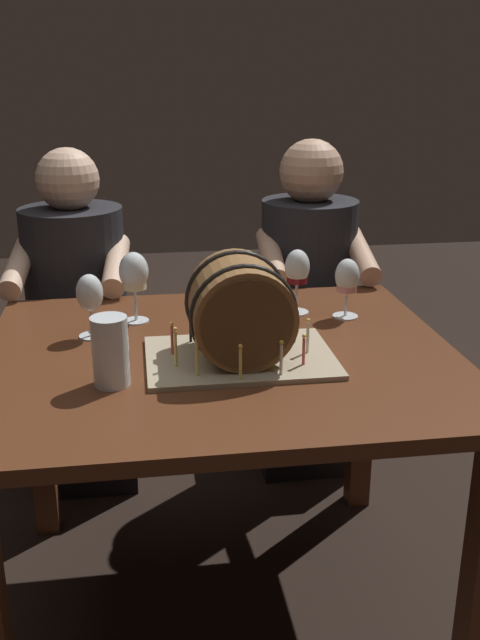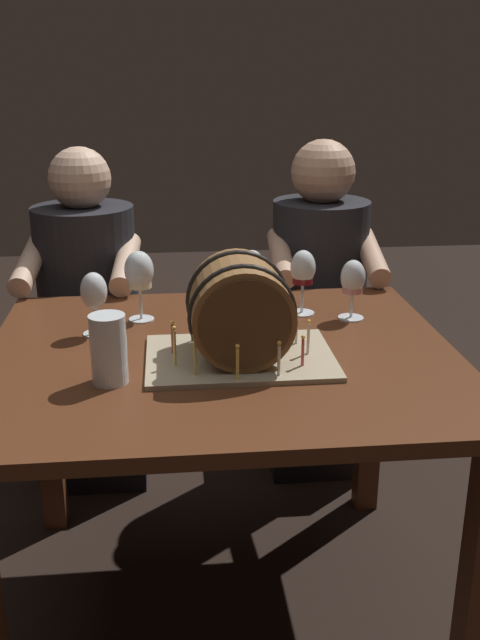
{
  "view_description": "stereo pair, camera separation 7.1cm",
  "coord_description": "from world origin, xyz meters",
  "px_view_note": "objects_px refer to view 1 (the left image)",
  "views": [
    {
      "loc": [
        -0.19,
        -1.61,
        1.41
      ],
      "look_at": [
        0.04,
        -0.06,
        0.85
      ],
      "focal_mm": 40.43,
      "sensor_mm": 36.0,
      "label": 1
    },
    {
      "loc": [
        -0.12,
        -1.62,
        1.41
      ],
      "look_at": [
        0.04,
        -0.06,
        0.85
      ],
      "focal_mm": 40.43,
      "sensor_mm": 36.0,
      "label": 2
    }
  ],
  "objects_px": {
    "barrel_cake": "(240,314)",
    "person_seated_left": "(80,336)",
    "dining_table": "(221,396)",
    "wine_glass_rose": "(347,279)",
    "wine_glass_red": "(297,270)",
    "wine_glass_empty": "(90,295)",
    "person_seated_right": "(307,323)",
    "wine_glass_amber": "(246,270)",
    "beer_pint": "(111,355)",
    "wine_glass_white": "(134,275)"
  },
  "relations": [
    {
      "from": "wine_glass_rose",
      "to": "wine_glass_empty",
      "type": "distance_m",
      "value": 0.69
    },
    {
      "from": "wine_glass_white",
      "to": "wine_glass_empty",
      "type": "height_order",
      "value": "wine_glass_white"
    },
    {
      "from": "wine_glass_rose",
      "to": "wine_glass_red",
      "type": "height_order",
      "value": "wine_glass_red"
    },
    {
      "from": "wine_glass_rose",
      "to": "wine_glass_empty",
      "type": "xyz_separation_m",
      "value": [
        -0.69,
        -0.05,
        0.0
      ]
    },
    {
      "from": "wine_glass_empty",
      "to": "person_seated_right",
      "type": "bearing_deg",
      "value": 39.45
    },
    {
      "from": "wine_glass_white",
      "to": "beer_pint",
      "type": "relative_size",
      "value": 1.24
    },
    {
      "from": "barrel_cake",
      "to": "person_seated_left",
      "type": "distance_m",
      "value": 0.96
    },
    {
      "from": "wine_glass_amber",
      "to": "wine_glass_red",
      "type": "height_order",
      "value": "wine_glass_red"
    },
    {
      "from": "wine_glass_white",
      "to": "wine_glass_rose",
      "type": "distance_m",
      "value": 0.58
    },
    {
      "from": "barrel_cake",
      "to": "wine_glass_amber",
      "type": "distance_m",
      "value": 0.37
    },
    {
      "from": "dining_table",
      "to": "person_seated_right",
      "type": "bearing_deg",
      "value": 61.69
    },
    {
      "from": "beer_pint",
      "to": "person_seated_left",
      "type": "bearing_deg",
      "value": 98.89
    },
    {
      "from": "wine_glass_red",
      "to": "beer_pint",
      "type": "height_order",
      "value": "wine_glass_red"
    },
    {
      "from": "wine_glass_white",
      "to": "beer_pint",
      "type": "xyz_separation_m",
      "value": [
        -0.06,
        -0.41,
        -0.06
      ]
    },
    {
      "from": "dining_table",
      "to": "wine_glass_red",
      "type": "height_order",
      "value": "wine_glass_red"
    },
    {
      "from": "dining_table",
      "to": "wine_glass_empty",
      "type": "height_order",
      "value": "wine_glass_empty"
    },
    {
      "from": "wine_glass_white",
      "to": "wine_glass_rose",
      "type": "height_order",
      "value": "wine_glass_white"
    },
    {
      "from": "dining_table",
      "to": "wine_glass_white",
      "type": "bearing_deg",
      "value": 128.53
    },
    {
      "from": "wine_glass_white",
      "to": "wine_glass_red",
      "type": "height_order",
      "value": "wine_glass_white"
    },
    {
      "from": "dining_table",
      "to": "person_seated_right",
      "type": "height_order",
      "value": "person_seated_right"
    },
    {
      "from": "barrel_cake",
      "to": "wine_glass_rose",
      "type": "xyz_separation_m",
      "value": [
        0.33,
        0.26,
        -0.01
      ]
    },
    {
      "from": "beer_pint",
      "to": "barrel_cake",
      "type": "bearing_deg",
      "value": 18.12
    },
    {
      "from": "wine_glass_rose",
      "to": "dining_table",
      "type": "bearing_deg",
      "value": -151.07
    },
    {
      "from": "wine_glass_white",
      "to": "person_seated_left",
      "type": "xyz_separation_m",
      "value": [
        -0.2,
        0.48,
        -0.35
      ]
    },
    {
      "from": "person_seated_left",
      "to": "wine_glass_rose",
      "type": "bearing_deg",
      "value": -34.52
    },
    {
      "from": "dining_table",
      "to": "barrel_cake",
      "type": "bearing_deg",
      "value": -55.39
    },
    {
      "from": "wine_glass_amber",
      "to": "person_seated_left",
      "type": "bearing_deg",
      "value": 139.95
    },
    {
      "from": "wine_glass_red",
      "to": "wine_glass_empty",
      "type": "distance_m",
      "value": 0.57
    },
    {
      "from": "wine_glass_amber",
      "to": "wine_glass_red",
      "type": "xyz_separation_m",
      "value": [
        0.14,
        -0.05,
        0.01
      ]
    },
    {
      "from": "beer_pint",
      "to": "wine_glass_rose",
      "type": "bearing_deg",
      "value": 29.71
    },
    {
      "from": "dining_table",
      "to": "person_seated_right",
      "type": "relative_size",
      "value": 0.97
    },
    {
      "from": "dining_table",
      "to": "person_seated_left",
      "type": "height_order",
      "value": "person_seated_left"
    },
    {
      "from": "wine_glass_white",
      "to": "barrel_cake",
      "type": "bearing_deg",
      "value": -52.16
    },
    {
      "from": "barrel_cake",
      "to": "wine_glass_white",
      "type": "xyz_separation_m",
      "value": [
        -0.24,
        0.31,
        0.02
      ]
    },
    {
      "from": "wine_glass_amber",
      "to": "person_seated_right",
      "type": "bearing_deg",
      "value": 56.13
    },
    {
      "from": "wine_glass_red",
      "to": "person_seated_right",
      "type": "height_order",
      "value": "person_seated_right"
    },
    {
      "from": "dining_table",
      "to": "wine_glass_rose",
      "type": "bearing_deg",
      "value": 28.93
    },
    {
      "from": "wine_glass_empty",
      "to": "dining_table",
      "type": "bearing_deg",
      "value": -25.8
    },
    {
      "from": "person_seated_right",
      "to": "barrel_cake",
      "type": "bearing_deg",
      "value": -114.27
    },
    {
      "from": "barrel_cake",
      "to": "beer_pint",
      "type": "height_order",
      "value": "barrel_cake"
    },
    {
      "from": "wine_glass_red",
      "to": "person_seated_right",
      "type": "relative_size",
      "value": 0.15
    },
    {
      "from": "wine_glass_empty",
      "to": "person_seated_right",
      "type": "height_order",
      "value": "person_seated_right"
    },
    {
      "from": "person_seated_right",
      "to": "wine_glass_empty",
      "type": "bearing_deg",
      "value": -140.55
    },
    {
      "from": "person_seated_right",
      "to": "wine_glass_amber",
      "type": "bearing_deg",
      "value": -123.87
    },
    {
      "from": "wine_glass_empty",
      "to": "person_seated_left",
      "type": "bearing_deg",
      "value": 98.1
    },
    {
      "from": "wine_glass_rose",
      "to": "wine_glass_amber",
      "type": "xyz_separation_m",
      "value": [
        -0.26,
        0.1,
        0.01
      ]
    },
    {
      "from": "wine_glass_amber",
      "to": "beer_pint",
      "type": "distance_m",
      "value": 0.59
    },
    {
      "from": "wine_glass_rose",
      "to": "person_seated_right",
      "type": "distance_m",
      "value": 0.62
    },
    {
      "from": "barrel_cake",
      "to": "person_seated_left",
      "type": "bearing_deg",
      "value": 118.81
    },
    {
      "from": "beer_pint",
      "to": "person_seated_left",
      "type": "height_order",
      "value": "person_seated_left"
    }
  ]
}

